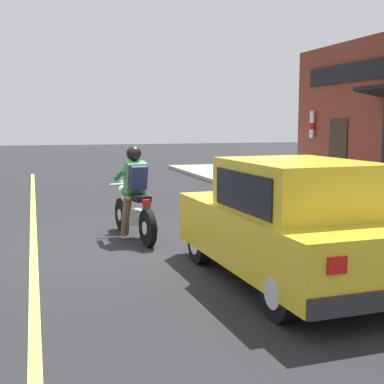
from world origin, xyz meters
The scene contains 6 objects.
ground_plane centered at (0.00, 0.00, 0.00)m, with size 80.00×80.00×0.00m, color black.
sidewalk_curb centered at (5.21, 3.00, 0.07)m, with size 2.60×22.00×0.14m, color #9E9B93.
lane_stripe centered at (-1.80, 3.00, 0.00)m, with size 0.12×19.80×0.01m, color #D1C64C.
motorcycle_with_rider centered at (-0.09, 0.37, 0.68)m, with size 0.65×2.01×1.62m.
car_hatchback centered at (1.28, -2.76, 0.77)m, with size 1.80×3.85×1.57m.
traffic_cone centered at (4.82, 3.07, 0.43)m, with size 0.36×0.36×0.60m.
Camera 1 is at (-1.75, -8.72, 2.03)m, focal length 50.00 mm.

